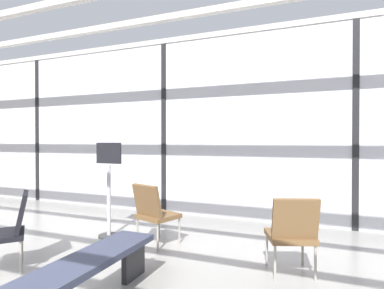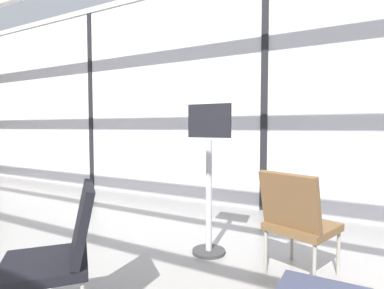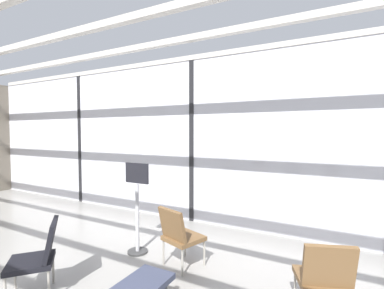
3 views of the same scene
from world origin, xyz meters
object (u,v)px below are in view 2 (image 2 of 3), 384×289
Objects in this scene: lounge_chair_2 at (297,218)px; info_sign at (209,184)px; parked_airplane at (380,92)px; lounge_chair_5 at (61,248)px.

info_sign is at bearing 12.41° from lounge_chair_2.
lounge_chair_2 is (-0.84, -7.34, -1.68)m from parked_airplane.
lounge_chair_2 and lounge_chair_5 have the same top height.
lounge_chair_2 is at bearing -96.50° from parked_airplane.
lounge_chair_2 is 1.00× the size of lounge_chair_5.
lounge_chair_5 is (-1.13, -1.33, 0.00)m from lounge_chair_2.
lounge_chair_5 is at bearing -101.92° from info_sign.
parked_airplane is 14.07× the size of lounge_chair_2.
info_sign is at bearing -102.98° from parked_airplane.
parked_airplane is 7.58m from info_sign.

